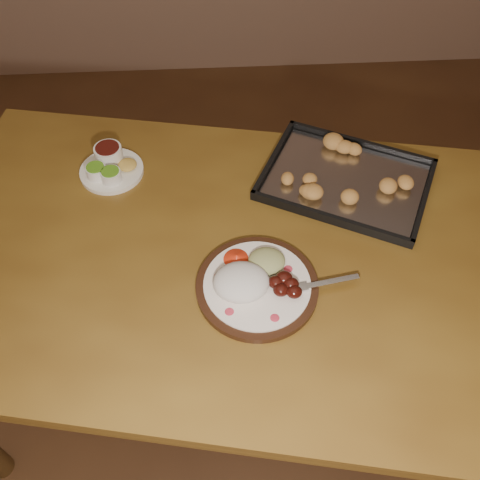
{
  "coord_description": "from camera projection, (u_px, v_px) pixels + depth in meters",
  "views": [
    {
      "loc": [
        0.17,
        -0.65,
        1.77
      ],
      "look_at": [
        0.21,
        0.14,
        0.77
      ],
      "focal_mm": 40.0,
      "sensor_mm": 36.0,
      "label": 1
    }
  ],
  "objects": [
    {
      "name": "dining_table",
      "position": [
        230.0,
        275.0,
        1.35
      ],
      "size": [
        1.64,
        1.17,
        0.75
      ],
      "rotation": [
        0.0,
        0.0,
        -0.19
      ],
      "color": "brown",
      "rests_on": "ground"
    },
    {
      "name": "dinner_plate",
      "position": [
        255.0,
        282.0,
        1.2
      ],
      "size": [
        0.37,
        0.28,
        0.06
      ],
      "rotation": [
        0.0,
        0.0,
        -0.06
      ],
      "color": "black",
      "rests_on": "dining_table"
    },
    {
      "name": "ground",
      "position": [
        179.0,
        417.0,
        1.79
      ],
      "size": [
        4.0,
        4.0,
        0.0
      ],
      "primitive_type": "plane",
      "color": "brown",
      "rests_on": "ground"
    },
    {
      "name": "baking_tray",
      "position": [
        346.0,
        179.0,
        1.41
      ],
      "size": [
        0.52,
        0.46,
        0.04
      ],
      "rotation": [
        0.0,
        0.0,
        -0.46
      ],
      "color": "black",
      "rests_on": "dining_table"
    },
    {
      "name": "condiment_saucer",
      "position": [
        110.0,
        166.0,
        1.43
      ],
      "size": [
        0.17,
        0.17,
        0.06
      ],
      "rotation": [
        0.0,
        0.0,
        -0.1
      ],
      "color": "white",
      "rests_on": "dining_table"
    }
  ]
}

